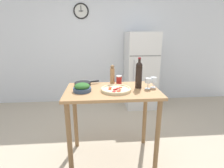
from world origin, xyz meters
The scene contains 12 objects.
ground_plane centered at (0.00, 0.00, 0.00)m, with size 14.00×14.00×0.00m, color #BCAD93.
wall_back centered at (0.00, 2.13, 1.30)m, with size 6.40×0.09×2.60m.
refrigerator centered at (0.77, 1.73, 0.82)m, with size 0.64×0.72×1.63m.
prep_counter centered at (0.00, 0.00, 0.78)m, with size 1.12×0.67×0.95m.
wine_bottle centered at (0.33, 0.05, 1.12)m, with size 0.08×0.08×0.37m.
wine_glass_near centered at (0.43, 0.00, 1.04)m, with size 0.07×0.07×0.13m.
wine_glass_far centered at (0.51, 0.04, 1.04)m, with size 0.07×0.07×0.13m.
pepper_mill centered at (0.02, 0.22, 1.08)m, with size 0.06×0.06×0.26m.
salad_bowl centered at (-0.35, -0.04, 0.99)m, with size 0.21×0.21×0.10m.
homemade_pizza centered at (0.04, -0.05, 0.97)m, with size 0.35×0.35×0.04m.
salt_canister centered at (0.11, 0.20, 1.01)m, with size 0.07×0.07×0.12m.
cast_iron_skillet centered at (-0.36, 0.21, 0.97)m, with size 0.32×0.21×0.04m.
Camera 1 is at (-0.17, -1.99, 1.60)m, focal length 28.00 mm.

